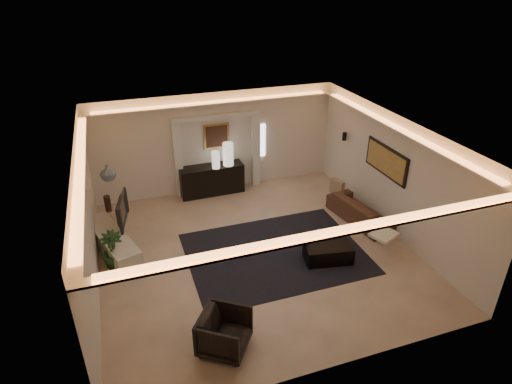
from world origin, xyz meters
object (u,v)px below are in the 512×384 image
object	(u,v)px
armchair	(225,332)
console	(212,180)
sofa	(361,211)
coffee_table	(328,253)

from	to	relation	value
armchair	console	bearing A→B (deg)	23.65
sofa	coffee_table	distance (m)	2.08
sofa	armchair	size ratio (longest dim) A/B	2.40
sofa	armchair	distance (m)	5.40
sofa	armchair	world-z (taller)	armchair
coffee_table	sofa	bearing A→B (deg)	49.12
coffee_table	armchair	world-z (taller)	armchair
armchair	coffee_table	bearing A→B (deg)	-24.06
coffee_table	armchair	size ratio (longest dim) A/B	1.27
console	armchair	xyz separation A→B (m)	(-1.19, -5.79, -0.03)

